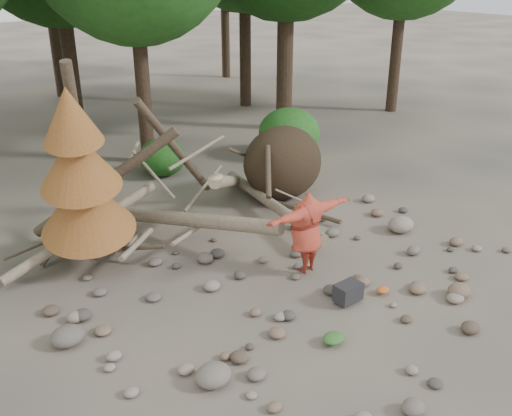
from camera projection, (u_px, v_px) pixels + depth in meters
ground at (314, 296)px, 10.96m from camera, size 120.00×120.00×0.00m
deadfall_pile at (267, 169)px, 14.82m from camera, size 8.55×5.24×3.30m
dead_conifer at (81, 177)px, 10.96m from camera, size 2.06×2.16×4.35m
bush_mid at (162, 157)px, 16.97m from camera, size 1.40×1.40×1.12m
bush_right at (289, 133)px, 18.54m from camera, size 2.00×2.00×1.60m
frisbee_thrower at (306, 232)px, 11.38m from camera, size 3.35×0.63×2.54m
backpack at (348, 295)px, 10.70m from camera, size 0.52×0.36×0.34m
cloth_green at (333, 341)px, 9.56m from camera, size 0.40×0.33×0.15m
cloth_orange at (383, 292)px, 11.01m from camera, size 0.27×0.22×0.10m
boulder_front_left at (213, 375)px, 8.62m from camera, size 0.56×0.51×0.34m
boulder_front_right at (459, 291)px, 10.89m from camera, size 0.45×0.41×0.27m
boulder_mid_right at (401, 224)px, 13.51m from camera, size 0.63×0.56×0.38m
boulder_mid_left at (68, 336)px, 9.52m from camera, size 0.56×0.51×0.34m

